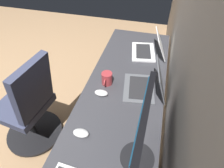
# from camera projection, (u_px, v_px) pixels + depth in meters

# --- Properties ---
(wall_back) EXTENTS (5.01, 0.10, 2.60)m
(wall_back) POSITION_uv_depth(u_px,v_px,m) (194.00, 17.00, 1.21)
(wall_back) COLOR beige
(wall_back) RESTS_ON ground
(desk) EXTENTS (2.34, 0.63, 0.73)m
(desk) POSITION_uv_depth(u_px,v_px,m) (118.00, 113.00, 1.46)
(desk) COLOR #38383D
(desk) RESTS_ON ground
(monitor_primary) EXTENTS (0.54, 0.20, 0.44)m
(monitor_primary) POSITION_uv_depth(u_px,v_px,m) (141.00, 134.00, 0.96)
(monitor_primary) COLOR black
(monitor_primary) RESTS_ON desk
(laptop_leftmost) EXTENTS (0.37, 0.35, 0.23)m
(laptop_leftmost) POSITION_uv_depth(u_px,v_px,m) (147.00, 85.00, 1.52)
(laptop_leftmost) COLOR #595B60
(laptop_leftmost) RESTS_ON desk
(laptop_left) EXTENTS (0.37, 0.36, 0.21)m
(laptop_left) POSITION_uv_depth(u_px,v_px,m) (150.00, 48.00, 1.90)
(laptop_left) COLOR white
(laptop_left) RESTS_ON desk
(mouse_main) EXTENTS (0.06, 0.10, 0.03)m
(mouse_main) POSITION_uv_depth(u_px,v_px,m) (101.00, 93.00, 1.50)
(mouse_main) COLOR silver
(mouse_main) RESTS_ON desk
(mouse_spare) EXTENTS (0.06, 0.10, 0.03)m
(mouse_spare) POSITION_uv_depth(u_px,v_px,m) (81.00, 133.00, 1.24)
(mouse_spare) COLOR silver
(mouse_spare) RESTS_ON desk
(coffee_mug) EXTENTS (0.13, 0.09, 0.10)m
(coffee_mug) POSITION_uv_depth(u_px,v_px,m) (107.00, 79.00, 1.57)
(coffee_mug) COLOR #A53338
(coffee_mug) RESTS_ON desk
(office_chair) EXTENTS (0.56, 0.58, 0.97)m
(office_chair) POSITION_uv_depth(u_px,v_px,m) (30.00, 108.00, 1.77)
(office_chair) COLOR #383D56
(office_chair) RESTS_ON ground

